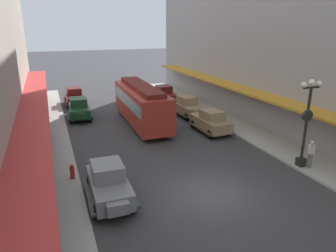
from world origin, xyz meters
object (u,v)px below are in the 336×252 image
at_px(lamp_post_with_clock, 307,120).
at_px(parked_car_0, 75,96).
at_px(parked_car_4, 211,121).
at_px(parked_car_5, 165,94).
at_px(parked_car_1, 188,106).
at_px(parked_car_3, 109,182).
at_px(parked_car_2, 79,108).
at_px(streetcar, 141,103).
at_px(pedestrian_1, 311,154).
at_px(fire_hydrant, 72,172).

bearing_deg(lamp_post_with_clock, parked_car_0, 117.86).
relative_size(parked_car_4, parked_car_5, 1.01).
xyz_separation_m(parked_car_1, parked_car_5, (-0.15, 5.74, 0.00)).
bearing_deg(parked_car_3, parked_car_2, 89.30).
xyz_separation_m(streetcar, pedestrian_1, (6.66, -11.95, -0.91)).
distance_m(parked_car_2, parked_car_5, 9.81).
xyz_separation_m(parked_car_0, parked_car_4, (9.16, -13.02, 0.00)).
relative_size(parked_car_5, fire_hydrant, 5.20).
height_order(parked_car_4, lamp_post_with_clock, lamp_post_with_clock).
height_order(parked_car_2, parked_car_5, same).
bearing_deg(parked_car_5, parked_car_1, -88.53).
bearing_deg(parked_car_1, parked_car_2, 163.37).
distance_m(parked_car_4, pedestrian_1, 8.35).
relative_size(streetcar, pedestrian_1, 5.88).
bearing_deg(parked_car_2, parked_car_0, 89.04).
bearing_deg(fire_hydrant, streetcar, 52.72).
bearing_deg(fire_hydrant, parked_car_5, 54.02).
bearing_deg(pedestrian_1, parked_car_5, 96.24).
bearing_deg(parked_car_0, fire_hydrant, -95.74).
bearing_deg(parked_car_1, streetcar, -167.86).
bearing_deg(parked_car_5, parked_car_0, 165.73).
relative_size(parked_car_2, fire_hydrant, 5.27).
bearing_deg(lamp_post_with_clock, parked_car_2, 125.50).
height_order(streetcar, lamp_post_with_clock, lamp_post_with_clock).
xyz_separation_m(parked_car_0, fire_hydrant, (-1.77, -17.59, -0.38)).
bearing_deg(parked_car_4, parked_car_0, 125.11).
bearing_deg(parked_car_2, parked_car_1, -16.63).
height_order(parked_car_4, pedestrian_1, parked_car_4).
distance_m(parked_car_0, parked_car_3, 20.24).
bearing_deg(lamp_post_with_clock, parked_car_5, 95.27).
height_order(parked_car_0, parked_car_1, same).
bearing_deg(parked_car_1, fire_hydrant, -139.75).
bearing_deg(parked_car_1, pedestrian_1, -81.67).
xyz_separation_m(parked_car_1, parked_car_4, (-0.28, -4.92, 0.00)).
bearing_deg(parked_car_4, lamp_post_with_clock, -76.76).
bearing_deg(parked_car_3, pedestrian_1, -4.18).
xyz_separation_m(parked_car_4, lamp_post_with_clock, (1.83, -7.76, 2.04)).
height_order(parked_car_3, streetcar, streetcar).
bearing_deg(parked_car_5, lamp_post_with_clock, -84.73).
relative_size(parked_car_4, streetcar, 0.45).
bearing_deg(parked_car_2, parked_car_4, -40.01).
distance_m(parked_car_3, parked_car_4, 11.87).
relative_size(parked_car_2, parked_car_4, 1.01).
distance_m(streetcar, pedestrian_1, 13.72).
bearing_deg(pedestrian_1, parked_car_1, 98.33).
bearing_deg(pedestrian_1, parked_car_2, 125.83).
distance_m(parked_car_4, parked_car_5, 10.66).
bearing_deg(lamp_post_with_clock, fire_hydrant, 165.93).
bearing_deg(parked_car_5, parked_car_4, -90.69).
bearing_deg(parked_car_4, parked_car_5, 89.31).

